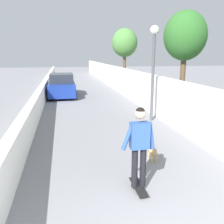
{
  "coord_description": "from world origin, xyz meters",
  "views": [
    {
      "loc": [
        -2.5,
        1.52,
        2.8
      ],
      "look_at": [
        4.99,
        0.02,
        1.0
      ],
      "focal_mm": 39.42,
      "sensor_mm": 36.0,
      "label": 1
    }
  ],
  "objects": [
    {
      "name": "wall_left",
      "position": [
        12.0,
        2.74,
        0.5
      ],
      "size": [
        48.0,
        0.3,
        1.01
      ],
      "primitive_type": "cube",
      "color": "silver",
      "rests_on": "ground"
    },
    {
      "name": "tree_right_far",
      "position": [
        7.5,
        -3.64,
        3.52
      ],
      "size": [
        1.8,
        1.8,
        4.6
      ],
      "color": "brown",
      "rests_on": "ground"
    },
    {
      "name": "lamp_post",
      "position": [
        7.28,
        -2.19,
        2.73
      ],
      "size": [
        0.36,
        0.36,
        3.93
      ],
      "color": "#4C4C51",
      "rests_on": "ground"
    },
    {
      "name": "tree_right_near",
      "position": [
        19.0,
        -3.93,
        3.74
      ],
      "size": [
        2.21,
        2.21,
        5.0
      ],
      "color": "brown",
      "rests_on": "ground"
    },
    {
      "name": "person_skateboarder",
      "position": [
        1.99,
        0.05,
        1.09
      ],
      "size": [
        0.22,
        0.71,
        1.71
      ],
      "color": "black",
      "rests_on": "skateboard"
    },
    {
      "name": "car_near",
      "position": [
        14.41,
        1.59,
        0.71
      ],
      "size": [
        3.95,
        1.8,
        1.54
      ],
      "color": "navy",
      "rests_on": "ground"
    },
    {
      "name": "ground_plane",
      "position": [
        14.0,
        0.0,
        0.0
      ],
      "size": [
        80.0,
        80.0,
        0.0
      ],
      "primitive_type": "plane",
      "color": "gray"
    },
    {
      "name": "skateboard",
      "position": [
        1.99,
        0.05,
        0.07
      ],
      "size": [
        0.8,
        0.21,
        0.08
      ],
      "color": "black",
      "rests_on": "ground"
    },
    {
      "name": "fence_right",
      "position": [
        12.0,
        -2.74,
        0.92
      ],
      "size": [
        48.0,
        0.3,
        1.83
      ],
      "primitive_type": "cube",
      "color": "white",
      "rests_on": "ground"
    },
    {
      "name": "dog",
      "position": [
        3.38,
        -0.76,
        0.27
      ],
      "size": [
        1.7,
        0.93,
        1.06
      ],
      "color": "tan",
      "rests_on": "ground"
    }
  ]
}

